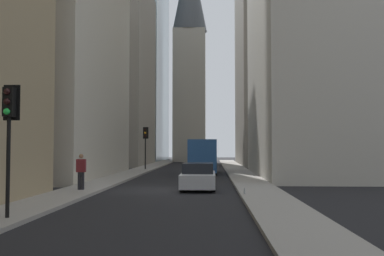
% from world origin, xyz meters
% --- Properties ---
extents(ground_plane, '(135.00, 135.00, 0.00)m').
position_xyz_m(ground_plane, '(0.00, 0.00, 0.00)').
color(ground_plane, black).
extents(sidewalk_right, '(90.00, 2.20, 0.14)m').
position_xyz_m(sidewalk_right, '(0.00, 4.50, 0.07)').
color(sidewalk_right, gray).
rests_on(sidewalk_right, ground_plane).
extents(sidewalk_left, '(90.00, 2.20, 0.14)m').
position_xyz_m(sidewalk_left, '(0.00, -4.50, 0.07)').
color(sidewalk_left, gray).
rests_on(sidewalk_left, ground_plane).
extents(building_left_far, '(16.62, 10.50, 29.50)m').
position_xyz_m(building_left_far, '(30.76, -10.59, 14.76)').
color(building_left_far, gray).
rests_on(building_left_far, ground_plane).
extents(building_right_far, '(13.59, 10.00, 22.40)m').
position_xyz_m(building_right_far, '(28.89, 10.60, 11.20)').
color(building_right_far, gray).
rests_on(building_right_far, ground_plane).
extents(building_right_midfar, '(15.87, 10.50, 19.86)m').
position_xyz_m(building_right_midfar, '(8.94, 10.59, 9.94)').
color(building_right_midfar, beige).
rests_on(building_right_midfar, ground_plane).
extents(church_spire, '(5.30, 5.30, 33.53)m').
position_xyz_m(church_spire, '(41.72, 1.17, 17.55)').
color(church_spire, '#B7B2A5').
rests_on(church_spire, ground_plane).
extents(delivery_truck, '(6.46, 2.25, 2.84)m').
position_xyz_m(delivery_truck, '(13.27, -1.40, 1.46)').
color(delivery_truck, '#285699').
rests_on(delivery_truck, ground_plane).
extents(sedan_silver, '(4.30, 1.78, 1.42)m').
position_xyz_m(sedan_silver, '(0.24, -1.40, 0.66)').
color(sedan_silver, '#B7BABF').
rests_on(sedan_silver, ground_plane).
extents(traffic_light_foreground, '(0.43, 0.52, 4.05)m').
position_xyz_m(traffic_light_foreground, '(-9.74, 4.07, 3.11)').
color(traffic_light_foreground, black).
rests_on(traffic_light_foreground, sidewalk_right).
extents(traffic_light_midblock, '(0.43, 0.52, 4.00)m').
position_xyz_m(traffic_light_midblock, '(17.67, 4.17, 3.08)').
color(traffic_light_midblock, black).
rests_on(traffic_light_midblock, sidewalk_right).
extents(pedestrian, '(0.26, 0.44, 1.77)m').
position_xyz_m(pedestrian, '(-1.50, 4.39, 1.11)').
color(pedestrian, black).
rests_on(pedestrian, sidewalk_right).
extents(discarded_bottle, '(0.07, 0.07, 0.27)m').
position_xyz_m(discarded_bottle, '(-3.07, -3.59, 0.25)').
color(discarded_bottle, '#999EA3').
rests_on(discarded_bottle, sidewalk_left).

